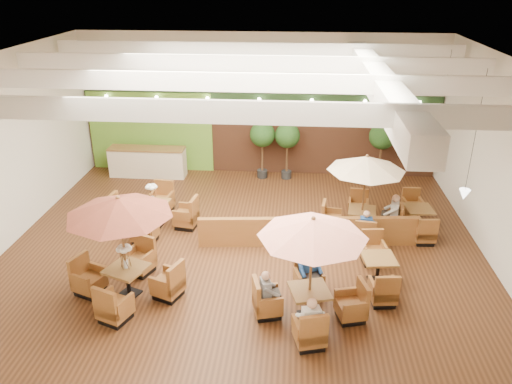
# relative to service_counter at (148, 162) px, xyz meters

# --- Properties ---
(room) EXTENTS (14.04, 14.00, 5.52)m
(room) POSITION_rel_service_counter_xyz_m (4.65, -3.88, 3.05)
(room) COLOR #381E0F
(room) RESTS_ON ground
(service_counter) EXTENTS (3.00, 0.75, 1.18)m
(service_counter) POSITION_rel_service_counter_xyz_m (0.00, 0.00, 0.00)
(service_counter) COLOR beige
(service_counter) RESTS_ON ground
(booth_divider) EXTENTS (6.57, 0.82, 0.91)m
(booth_divider) POSITION_rel_service_counter_xyz_m (6.31, -5.02, -0.13)
(booth_divider) COLOR brown
(booth_divider) RESTS_ON ground
(table_0) EXTENTS (2.90, 2.90, 2.78)m
(table_0) POSITION_rel_service_counter_xyz_m (1.73, -7.91, 1.29)
(table_0) COLOR brown
(table_0) RESTS_ON ground
(table_1) EXTENTS (2.75, 2.75, 2.69)m
(table_1) POSITION_rel_service_counter_xyz_m (6.27, -8.43, 1.24)
(table_1) COLOR brown
(table_1) RESTS_ON ground
(table_2) EXTENTS (2.56, 2.56, 2.56)m
(table_2) POSITION_rel_service_counter_xyz_m (7.98, -3.98, 1.17)
(table_2) COLOR brown
(table_2) RESTS_ON ground
(table_3) EXTENTS (2.88, 2.88, 1.61)m
(table_3) POSITION_rel_service_counter_xyz_m (1.38, -4.20, -0.14)
(table_3) COLOR brown
(table_3) RESTS_ON ground
(table_4) EXTENTS (0.93, 2.55, 0.94)m
(table_4) POSITION_rel_service_counter_xyz_m (8.10, -6.81, -0.23)
(table_4) COLOR brown
(table_4) RESTS_ON ground
(table_5) EXTENTS (0.88, 2.47, 0.91)m
(table_5) POSITION_rel_service_counter_xyz_m (9.79, -3.68, -0.23)
(table_5) COLOR brown
(table_5) RESTS_ON ground
(topiary_0) EXTENTS (0.98, 0.98, 2.27)m
(topiary_0) POSITION_rel_service_counter_xyz_m (4.56, 0.20, 1.11)
(topiary_0) COLOR black
(topiary_0) RESTS_ON ground
(topiary_1) EXTENTS (0.96, 0.96, 2.24)m
(topiary_1) POSITION_rel_service_counter_xyz_m (5.52, 0.20, 1.09)
(topiary_1) COLOR black
(topiary_1) RESTS_ON ground
(topiary_2) EXTENTS (1.00, 1.00, 2.33)m
(topiary_2) POSITION_rel_service_counter_xyz_m (9.11, 0.20, 1.15)
(topiary_2) COLOR black
(topiary_2) RESTS_ON ground
(diner_0) EXTENTS (0.44, 0.39, 0.81)m
(diner_0) POSITION_rel_service_counter_xyz_m (6.27, -9.42, 0.18)
(diner_0) COLOR silver
(diner_0) RESTS_ON ground
(diner_1) EXTENTS (0.45, 0.43, 0.82)m
(diner_1) POSITION_rel_service_counter_xyz_m (6.27, -7.45, 0.18)
(diner_1) COLOR #224B94
(diner_1) RESTS_ON ground
(diner_2) EXTENTS (0.37, 0.41, 0.76)m
(diner_2) POSITION_rel_service_counter_xyz_m (5.29, -8.43, 0.16)
(diner_2) COLOR slate
(diner_2) RESTS_ON ground
(diner_3) EXTENTS (0.36, 0.29, 0.72)m
(diner_3) POSITION_rel_service_counter_xyz_m (7.98, -4.92, 0.15)
(diner_3) COLOR #224B94
(diner_3) RESTS_ON ground
(diner_4) EXTENTS (0.38, 0.44, 0.83)m
(diner_4) POSITION_rel_service_counter_xyz_m (8.91, -3.98, 0.19)
(diner_4) COLOR silver
(diner_4) RESTS_ON ground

